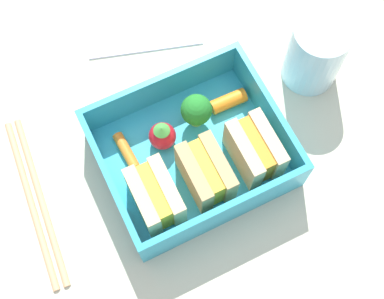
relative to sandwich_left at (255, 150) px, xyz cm
name	(u,v)px	position (x,y,z in cm)	size (l,w,h in cm)	color
ground_plane	(192,162)	(5.29, -2.96, -4.50)	(120.00, 120.00, 2.00)	beige
bento_tray	(192,157)	(5.29, -2.96, -2.90)	(17.68, 14.96, 1.20)	#2FA7CA
bento_rim	(192,147)	(5.29, -2.96, -0.11)	(17.68, 14.96, 4.37)	#2FA7CA
sandwich_left	(255,150)	(0.00, 0.00, 0.00)	(3.78, 5.92, 4.59)	beige
sandwich_center_left	(206,173)	(5.29, 0.00, 0.00)	(3.78, 5.92, 4.59)	tan
sandwich_center	(155,196)	(10.59, 0.00, 0.00)	(3.78, 5.92, 4.59)	beige
carrot_stick_left	(228,101)	(-0.56, -6.39, -1.55)	(1.49, 1.49, 3.80)	orange
broccoli_floret	(196,111)	(3.25, -6.16, 0.18)	(3.17, 3.17, 4.21)	#8DD264
strawberry_far_left	(162,136)	(7.29, -5.60, -0.79)	(2.76, 2.76, 3.36)	red
carrot_stick_far_left	(126,151)	(11.13, -6.04, -1.76)	(1.07, 1.07, 4.05)	orange
chopstick_pair	(35,200)	(21.28, -5.81, -3.15)	(3.19, 18.45, 0.70)	tan
drinking_glass	(315,53)	(-10.57, -6.46, 0.49)	(5.91, 5.91, 7.97)	silver
folded_napkin	(142,20)	(3.05, -20.58, -3.30)	(12.83, 8.25, 0.40)	silver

